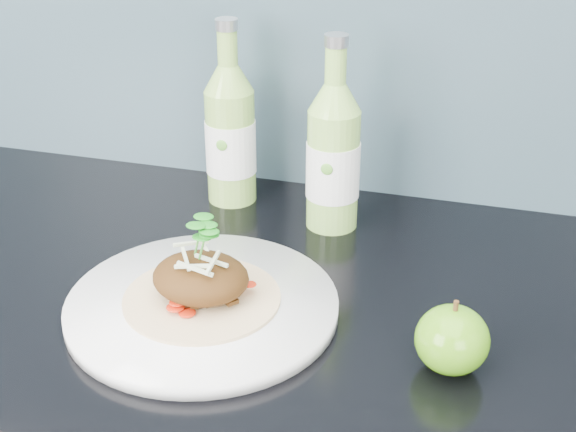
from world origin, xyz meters
name	(u,v)px	position (x,y,z in m)	size (l,w,h in m)	color
dinner_plate	(202,306)	(-0.07, 1.62, 0.91)	(0.36, 0.36, 0.02)	white
pork_taco	(201,276)	(-0.07, 1.62, 0.95)	(0.17, 0.17, 0.10)	tan
green_apple	(452,340)	(0.20, 1.60, 0.93)	(0.09, 0.09, 0.08)	#428E0F
cider_bottle_left	(230,135)	(-0.14, 1.90, 1.00)	(0.08, 0.08, 0.25)	#89BA4D
cider_bottle_right	(333,157)	(0.01, 1.86, 1.00)	(0.09, 0.09, 0.25)	#8DC552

